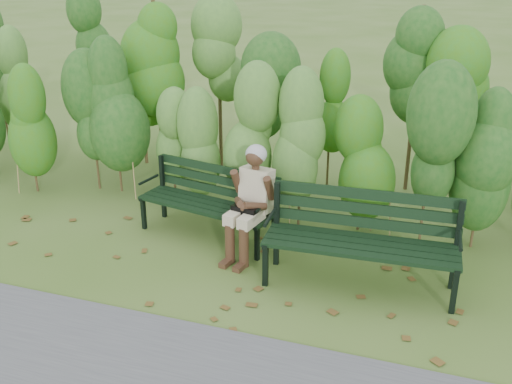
% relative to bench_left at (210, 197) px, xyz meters
% --- Properties ---
extents(ground, '(80.00, 80.00, 0.00)m').
position_rel_bench_left_xyz_m(ground, '(0.66, -0.72, -0.46)').
color(ground, '#3B5D1A').
extents(hedge_band, '(11.04, 1.67, 2.42)m').
position_rel_bench_left_xyz_m(hedge_band, '(0.66, 1.14, 0.80)').
color(hedge_band, '#47381E').
rests_on(hedge_band, ground).
extents(leaf_litter, '(5.90, 2.05, 0.01)m').
position_rel_bench_left_xyz_m(leaf_litter, '(0.89, -0.72, -0.46)').
color(leaf_litter, brown).
rests_on(leaf_litter, ground).
extents(bench_left, '(1.63, 0.80, 0.78)m').
position_rel_bench_left_xyz_m(bench_left, '(0.00, 0.00, 0.00)').
color(bench_left, black).
rests_on(bench_left, ground).
extents(bench_right, '(1.83, 0.68, 0.90)m').
position_rel_bench_left_xyz_m(bench_right, '(1.76, -0.50, 0.07)').
color(bench_right, black).
rests_on(bench_right, ground).
extents(seated_woman, '(0.50, 0.73, 1.18)m').
position_rel_bench_left_xyz_m(seated_woman, '(0.57, -0.28, 0.20)').
color(seated_woman, '#C7B994').
rests_on(seated_woman, ground).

